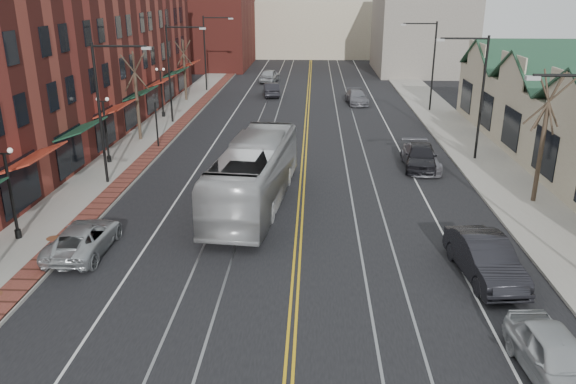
# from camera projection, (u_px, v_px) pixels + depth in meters

# --- Properties ---
(ground) EXTENTS (160.00, 160.00, 0.00)m
(ground) POSITION_uv_depth(u_px,v_px,m) (290.00, 356.00, 17.66)
(ground) COLOR black
(ground) RESTS_ON ground
(sidewalk_left) EXTENTS (4.00, 120.00, 0.15)m
(sidewalk_left) POSITION_uv_depth(u_px,v_px,m) (122.00, 163.00, 36.94)
(sidewalk_left) COLOR gray
(sidewalk_left) RESTS_ON ground
(sidewalk_right) EXTENTS (4.00, 120.00, 0.15)m
(sidewalk_right) POSITION_uv_depth(u_px,v_px,m) (491.00, 168.00, 35.89)
(sidewalk_right) COLOR gray
(sidewalk_right) RESTS_ON ground
(building_left) EXTENTS (10.00, 50.00, 11.00)m
(building_left) POSITION_uv_depth(u_px,v_px,m) (53.00, 65.00, 41.97)
(building_left) COLOR maroon
(building_left) RESTS_ON ground
(backdrop_left) EXTENTS (14.00, 18.00, 14.00)m
(backdrop_left) POSITION_uv_depth(u_px,v_px,m) (201.00, 17.00, 81.70)
(backdrop_left) COLOR maroon
(backdrop_left) RESTS_ON ground
(backdrop_mid) EXTENTS (22.00, 14.00, 9.00)m
(backdrop_mid) POSITION_uv_depth(u_px,v_px,m) (312.00, 28.00, 95.93)
(backdrop_mid) COLOR tan
(backdrop_mid) RESTS_ON ground
(backdrop_right) EXTENTS (12.00, 16.00, 11.00)m
(backdrop_right) POSITION_uv_depth(u_px,v_px,m) (421.00, 31.00, 76.15)
(backdrop_right) COLOR slate
(backdrop_right) RESTS_ON ground
(streetlight_l_1) EXTENTS (3.33, 0.25, 8.00)m
(streetlight_l_1) POSITION_uv_depth(u_px,v_px,m) (106.00, 100.00, 31.45)
(streetlight_l_1) COLOR black
(streetlight_l_1) RESTS_ON sidewalk_left
(streetlight_l_2) EXTENTS (3.33, 0.25, 8.00)m
(streetlight_l_2) POSITION_uv_depth(u_px,v_px,m) (174.00, 64.00, 46.48)
(streetlight_l_2) COLOR black
(streetlight_l_2) RESTS_ON sidewalk_left
(streetlight_l_3) EXTENTS (3.33, 0.25, 8.00)m
(streetlight_l_3) POSITION_uv_depth(u_px,v_px,m) (209.00, 45.00, 61.50)
(streetlight_l_3) COLOR black
(streetlight_l_3) RESTS_ON sidewalk_left
(streetlight_r_1) EXTENTS (3.33, 0.25, 8.00)m
(streetlight_r_1) POSITION_uv_depth(u_px,v_px,m) (476.00, 85.00, 36.12)
(streetlight_r_1) COLOR black
(streetlight_r_1) RESTS_ON sidewalk_right
(streetlight_r_2) EXTENTS (3.33, 0.25, 8.00)m
(streetlight_r_2) POSITION_uv_depth(u_px,v_px,m) (429.00, 57.00, 51.14)
(streetlight_r_2) COLOR black
(streetlight_r_2) RESTS_ON sidewalk_right
(lamppost_l_1) EXTENTS (0.84, 0.28, 4.27)m
(lamppost_l_1) POSITION_uv_depth(u_px,v_px,m) (11.00, 196.00, 24.98)
(lamppost_l_1) COLOR black
(lamppost_l_1) RESTS_ON sidewalk_left
(lamppost_l_2) EXTENTS (0.84, 0.28, 4.27)m
(lamppost_l_2) POSITION_uv_depth(u_px,v_px,m) (106.00, 131.00, 36.25)
(lamppost_l_2) COLOR black
(lamppost_l_2) RESTS_ON sidewalk_left
(lamppost_l_3) EXTENTS (0.84, 0.28, 4.27)m
(lamppost_l_3) POSITION_uv_depth(u_px,v_px,m) (162.00, 93.00, 49.40)
(lamppost_l_3) COLOR black
(lamppost_l_3) RESTS_ON sidewalk_left
(tree_left_near) EXTENTS (1.78, 1.37, 6.48)m
(tree_left_near) POSITION_uv_depth(u_px,v_px,m) (137.00, 95.00, 41.42)
(tree_left_near) COLOR #382B21
(tree_left_near) RESTS_ON sidewalk_left
(tree_left_far) EXTENTS (1.66, 1.28, 6.02)m
(tree_left_far) POSITION_uv_depth(u_px,v_px,m) (184.00, 69.00, 56.53)
(tree_left_far) COLOR #382B21
(tree_left_far) RESTS_ON sidewalk_left
(tree_right_mid) EXTENTS (1.90, 1.46, 6.93)m
(tree_right_mid) POSITION_uv_depth(u_px,v_px,m) (543.00, 135.00, 28.97)
(tree_right_mid) COLOR #382B21
(tree_right_mid) RESTS_ON sidewalk_right
(manhole_far) EXTENTS (0.60, 0.60, 0.02)m
(manhole_far) POSITION_uv_depth(u_px,v_px,m) (53.00, 238.00, 25.61)
(manhole_far) COLOR #592D19
(manhole_far) RESTS_ON sidewalk_left
(traffic_signal) EXTENTS (0.18, 0.15, 3.80)m
(traffic_signal) POSITION_uv_depth(u_px,v_px,m) (156.00, 116.00, 39.86)
(traffic_signal) COLOR black
(traffic_signal) RESTS_ON sidewalk_left
(transit_bus) EXTENTS (4.10, 12.54, 3.43)m
(transit_bus) POSITION_uv_depth(u_px,v_px,m) (254.00, 174.00, 29.50)
(transit_bus) COLOR #B3B3B5
(transit_bus) RESTS_ON ground
(parked_suv) EXTENTS (2.20, 4.76, 1.32)m
(parked_suv) POSITION_uv_depth(u_px,v_px,m) (84.00, 238.00, 24.39)
(parked_suv) COLOR #A6ABAE
(parked_suv) RESTS_ON ground
(parked_car_a) EXTENTS (2.08, 4.50, 1.49)m
(parked_car_a) POSITION_uv_depth(u_px,v_px,m) (556.00, 358.00, 16.35)
(parked_car_a) COLOR #B0B4B7
(parked_car_a) RESTS_ON ground
(parked_car_b) EXTENTS (2.31, 5.21, 1.66)m
(parked_car_b) POSITION_uv_depth(u_px,v_px,m) (485.00, 258.00, 22.23)
(parked_car_b) COLOR black
(parked_car_b) RESTS_ON ground
(parked_car_c) EXTENTS (2.11, 4.99, 1.44)m
(parked_car_c) POSITION_uv_depth(u_px,v_px,m) (420.00, 157.00, 35.95)
(parked_car_c) COLOR slate
(parked_car_c) RESTS_ON ground
(parked_car_d) EXTENTS (2.55, 4.99, 1.63)m
(parked_car_d) POSITION_uv_depth(u_px,v_px,m) (421.00, 156.00, 35.83)
(parked_car_d) COLOR black
(parked_car_d) RESTS_ON ground
(distant_car_left) EXTENTS (2.07, 4.55, 1.45)m
(distant_car_left) POSITION_uv_depth(u_px,v_px,m) (271.00, 89.00, 60.05)
(distant_car_left) COLOR black
(distant_car_left) RESTS_ON ground
(distant_car_right) EXTENTS (2.33, 4.82, 1.35)m
(distant_car_right) POSITION_uv_depth(u_px,v_px,m) (357.00, 97.00, 56.04)
(distant_car_right) COLOR slate
(distant_car_right) RESTS_ON ground
(distant_car_far) EXTENTS (2.53, 4.99, 1.63)m
(distant_car_far) POSITION_uv_depth(u_px,v_px,m) (270.00, 76.00, 69.11)
(distant_car_far) COLOR #A3A6AA
(distant_car_far) RESTS_ON ground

